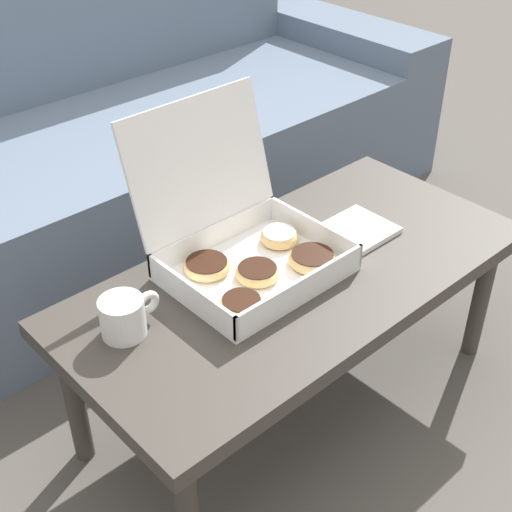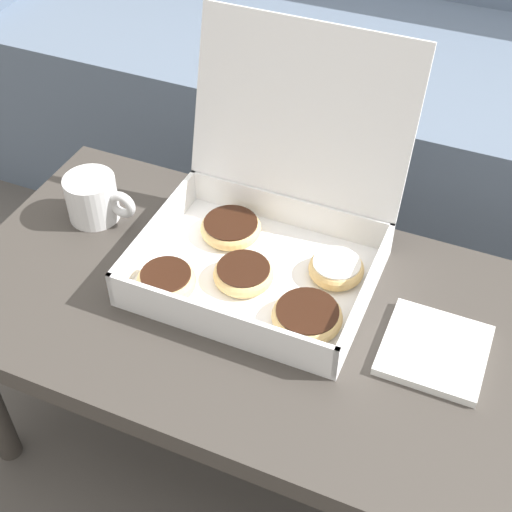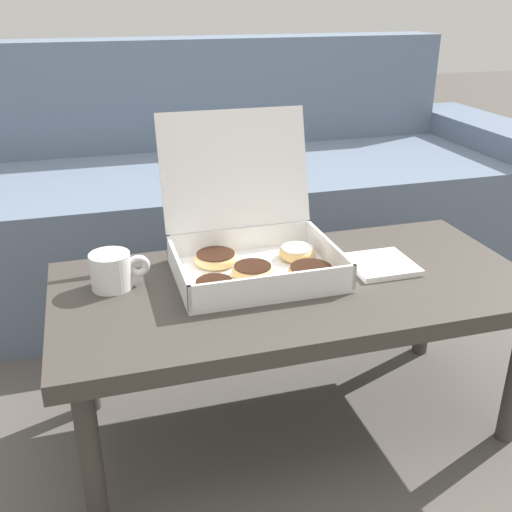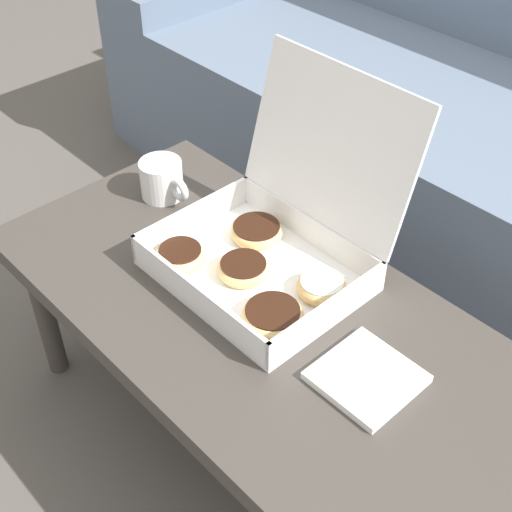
% 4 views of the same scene
% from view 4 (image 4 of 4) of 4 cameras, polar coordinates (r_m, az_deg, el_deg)
% --- Properties ---
extents(ground_plane, '(12.00, 12.00, 0.00)m').
position_cam_4_polar(ground_plane, '(1.64, 4.26, -12.03)').
color(ground_plane, '#514C47').
extents(coffee_table, '(1.09, 0.52, 0.40)m').
position_cam_4_polar(coffee_table, '(1.29, 0.60, -5.82)').
color(coffee_table, '#3D3833').
rests_on(coffee_table, ground_plane).
extents(pastry_box, '(0.37, 0.37, 0.35)m').
position_cam_4_polar(pastry_box, '(1.31, 1.06, 0.89)').
color(pastry_box, white).
rests_on(pastry_box, coffee_table).
extents(coffee_mug, '(0.13, 0.09, 0.08)m').
position_cam_4_polar(coffee_mug, '(1.52, -7.49, 6.09)').
color(coffee_mug, white).
rests_on(coffee_mug, coffee_table).
extents(napkin_stack, '(0.15, 0.15, 0.01)m').
position_cam_4_polar(napkin_stack, '(1.17, 8.84, -9.56)').
color(napkin_stack, white).
rests_on(napkin_stack, coffee_table).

